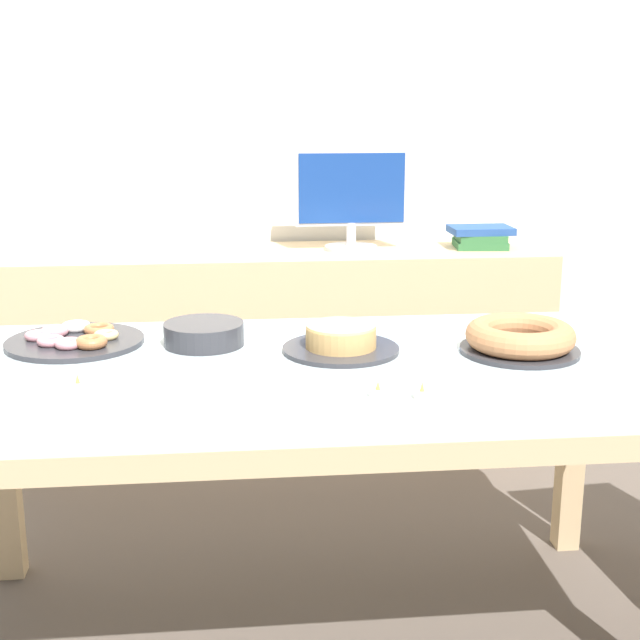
# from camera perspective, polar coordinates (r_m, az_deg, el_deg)

# --- Properties ---
(ground_plane) EXTENTS (12.00, 12.00, 0.00)m
(ground_plane) POSITION_cam_1_polar(r_m,az_deg,el_deg) (2.52, -0.71, -19.42)
(ground_plane) COLOR #564C44
(wall_back) EXTENTS (8.00, 0.10, 2.60)m
(wall_back) POSITION_cam_1_polar(r_m,az_deg,el_deg) (3.64, -3.01, 12.79)
(wall_back) COLOR silver
(wall_back) RESTS_ON ground
(dining_table) EXTENTS (1.83, 0.91, 0.76)m
(dining_table) POSITION_cam_1_polar(r_m,az_deg,el_deg) (2.22, -0.76, -4.86)
(dining_table) COLOR silver
(dining_table) RESTS_ON ground
(sideboard) EXTENTS (2.07, 0.44, 0.81)m
(sideboard) POSITION_cam_1_polar(r_m,az_deg,el_deg) (3.49, -2.57, -2.18)
(sideboard) COLOR #D1B284
(sideboard) RESTS_ON ground
(computer_monitor) EXTENTS (0.42, 0.20, 0.38)m
(computer_monitor) POSITION_cam_1_polar(r_m,az_deg,el_deg) (3.39, 2.02, 7.66)
(computer_monitor) COLOR silver
(computer_monitor) RESTS_ON sideboard
(book_stack) EXTENTS (0.24, 0.19, 0.08)m
(book_stack) POSITION_cam_1_polar(r_m,az_deg,el_deg) (3.51, 10.23, 5.27)
(book_stack) COLOR #2D6638
(book_stack) RESTS_ON sideboard
(cake_chocolate_round) EXTENTS (0.30, 0.30, 0.07)m
(cake_chocolate_round) POSITION_cam_1_polar(r_m,az_deg,el_deg) (2.27, 1.34, -1.34)
(cake_chocolate_round) COLOR #333338
(cake_chocolate_round) RESTS_ON dining_table
(cake_golden_bundt) EXTENTS (0.30, 0.30, 0.08)m
(cake_golden_bundt) POSITION_cam_1_polar(r_m,az_deg,el_deg) (2.32, 12.69, -1.13)
(cake_golden_bundt) COLOR #333338
(cake_golden_bundt) RESTS_ON dining_table
(pastry_platter) EXTENTS (0.36, 0.36, 0.04)m
(pastry_platter) POSITION_cam_1_polar(r_m,az_deg,el_deg) (2.43, -15.42, -1.21)
(pastry_platter) COLOR #333338
(pastry_platter) RESTS_ON dining_table
(plate_stack) EXTENTS (0.21, 0.21, 0.06)m
(plate_stack) POSITION_cam_1_polar(r_m,az_deg,el_deg) (2.35, -7.44, -0.89)
(plate_stack) COLOR #333338
(plate_stack) RESTS_ON dining_table
(tealight_near_cakes) EXTENTS (0.04, 0.04, 0.04)m
(tealight_near_cakes) POSITION_cam_1_polar(r_m,az_deg,el_deg) (2.06, -15.24, -4.06)
(tealight_near_cakes) COLOR silver
(tealight_near_cakes) RESTS_ON dining_table
(tealight_centre) EXTENTS (0.04, 0.04, 0.04)m
(tealight_centre) POSITION_cam_1_polar(r_m,az_deg,el_deg) (1.95, 6.55, -4.70)
(tealight_centre) COLOR silver
(tealight_centre) RESTS_ON dining_table
(tealight_left_edge) EXTENTS (0.04, 0.04, 0.04)m
(tealight_left_edge) POSITION_cam_1_polar(r_m,az_deg,el_deg) (1.95, 3.72, -4.63)
(tealight_left_edge) COLOR silver
(tealight_left_edge) RESTS_ON dining_table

